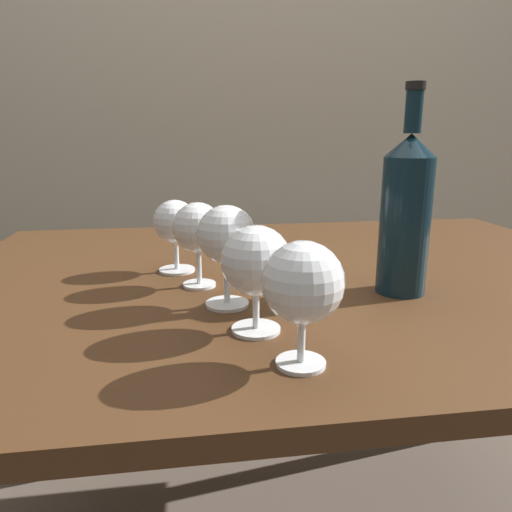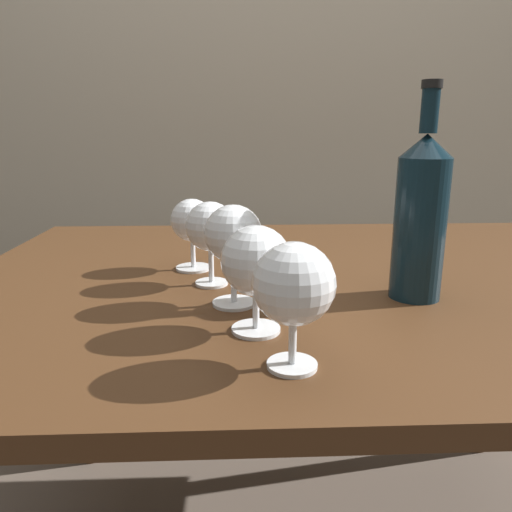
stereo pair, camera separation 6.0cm
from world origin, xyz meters
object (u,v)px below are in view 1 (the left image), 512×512
wine_bottle (406,212)px  wine_glass_white (198,229)px  wine_glass_chardonnay (256,262)px  wine_glass_pinot (303,284)px  wine_glass_port (226,237)px  wine_glass_rose (175,224)px

wine_bottle → wine_glass_white: bearing=166.5°
wine_bottle → wine_glass_chardonnay: bearing=-154.3°
wine_glass_pinot → wine_glass_port: size_ratio=0.94×
wine_glass_white → wine_bottle: bearing=-13.5°
wine_glass_white → wine_bottle: (0.32, -0.08, 0.03)m
wine_glass_white → wine_glass_pinot: bearing=-71.0°
wine_glass_pinot → wine_glass_rose: bearing=109.8°
wine_glass_rose → wine_glass_white: bearing=-67.8°
wine_glass_chardonnay → wine_glass_white: 0.21m
wine_glass_chardonnay → wine_bottle: wine_bottle is taller
wine_glass_chardonnay → wine_bottle: bearing=25.7°
wine_glass_chardonnay → wine_glass_rose: wine_glass_chardonnay is taller
wine_glass_chardonnay → wine_glass_white: (-0.07, 0.20, 0.01)m
wine_glass_white → wine_glass_port: bearing=-68.9°
wine_glass_rose → wine_bottle: 0.40m
wine_glass_chardonnay → wine_glass_port: bearing=106.2°
wine_glass_chardonnay → wine_bottle: size_ratio=0.43×
wine_glass_port → wine_bottle: (0.29, 0.02, 0.03)m
wine_glass_pinot → wine_glass_rose: (-0.14, 0.40, -0.00)m
wine_glass_port → wine_glass_pinot: bearing=-72.1°
wine_glass_pinot → wine_glass_port: 0.21m
wine_glass_rose → wine_bottle: bearing=-25.5°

